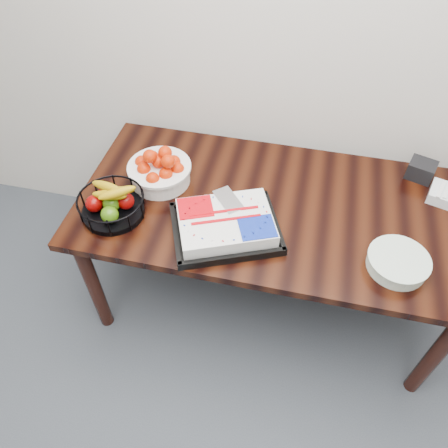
% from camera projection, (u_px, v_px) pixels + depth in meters
% --- Properties ---
extents(table, '(1.80, 0.90, 0.75)m').
position_uv_depth(table, '(272.00, 218.00, 2.07)').
color(table, black).
rests_on(table, ground).
extents(cake_tray, '(0.56, 0.50, 0.09)m').
position_uv_depth(cake_tray, '(226.00, 225.00, 1.87)').
color(cake_tray, black).
rests_on(cake_tray, table).
extents(tangerine_bowl, '(0.30, 0.30, 0.19)m').
position_uv_depth(tangerine_bowl, '(159.00, 168.00, 2.05)').
color(tangerine_bowl, white).
rests_on(tangerine_bowl, table).
extents(fruit_basket, '(0.29, 0.29, 0.16)m').
position_uv_depth(fruit_basket, '(111.00, 203.00, 1.92)').
color(fruit_basket, black).
rests_on(fruit_basket, table).
extents(plate_stack, '(0.25, 0.25, 0.06)m').
position_uv_depth(plate_stack, '(398.00, 263.00, 1.75)').
color(plate_stack, white).
rests_on(plate_stack, table).
extents(napkin_box, '(0.15, 0.14, 0.09)m').
position_uv_depth(napkin_box, '(421.00, 170.00, 2.10)').
color(napkin_box, black).
rests_on(napkin_box, table).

